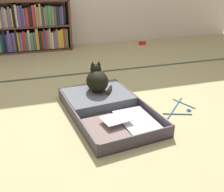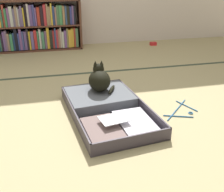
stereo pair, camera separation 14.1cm
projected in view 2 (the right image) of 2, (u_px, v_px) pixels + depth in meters
name	position (u px, v px, depth m)	size (l,w,h in m)	color
ground_plane	(91.00, 114.00, 2.24)	(10.00, 10.00, 0.00)	tan
tatami_border	(77.00, 74.00, 3.12)	(4.80, 0.05, 0.00)	#394635
bookshelf	(33.00, 27.00, 3.96)	(1.40, 0.30, 0.73)	brown
open_suitcase	(105.00, 106.00, 2.27)	(0.70, 1.05, 0.10)	#3B343E
black_cat	(99.00, 80.00, 2.41)	(0.26, 0.29, 0.26)	black
clothes_hanger	(181.00, 111.00, 2.28)	(0.32, 0.32, 0.01)	#296093
small_red_pouch	(153.00, 44.00, 4.35)	(0.10, 0.07, 0.05)	red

